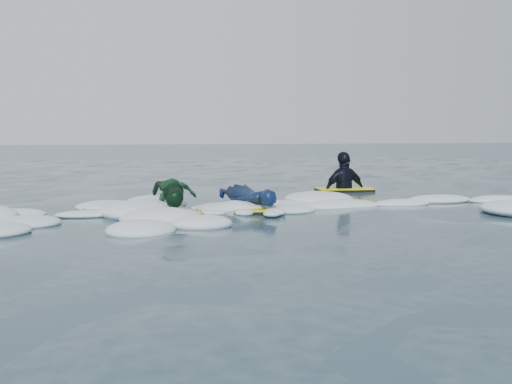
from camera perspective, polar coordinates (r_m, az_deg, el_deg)
ground at (r=8.36m, az=-1.38°, el=-2.89°), size 120.00×120.00×0.00m
foam_band at (r=9.36m, az=-2.87°, el=-2.02°), size 12.00×3.10×0.30m
prone_woman_unit at (r=9.82m, az=-0.50°, el=-0.54°), size 0.84×1.57×0.38m
prone_child_unit at (r=9.54m, az=-7.22°, el=-0.33°), size 0.73×1.35×0.51m
waiting_rider_unit at (r=12.99m, az=7.86°, el=-0.07°), size 1.18×0.75×1.67m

